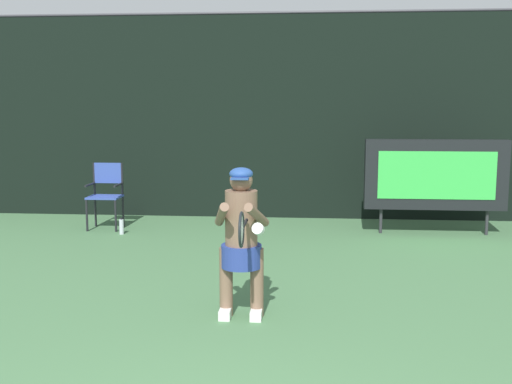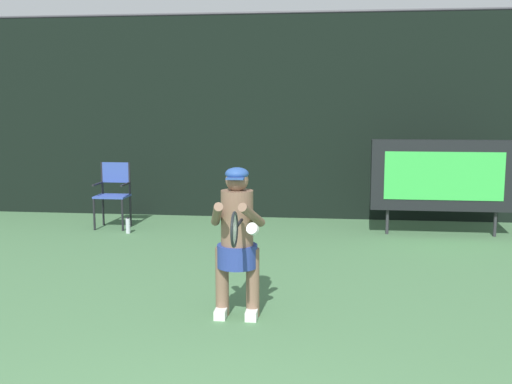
{
  "view_description": "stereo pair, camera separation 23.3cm",
  "coord_description": "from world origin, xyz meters",
  "px_view_note": "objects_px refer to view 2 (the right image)",
  "views": [
    {
      "loc": [
        0.54,
        -2.5,
        2.05
      ],
      "look_at": [
        -0.06,
        4.4,
        1.05
      ],
      "focal_mm": 42.89,
      "sensor_mm": 36.0,
      "label": 1
    },
    {
      "loc": [
        0.77,
        -2.47,
        2.05
      ],
      "look_at": [
        -0.06,
        4.4,
        1.05
      ],
      "focal_mm": 42.89,
      "sensor_mm": 36.0,
      "label": 2
    }
  ],
  "objects_px": {
    "water_bottle": "(128,226)",
    "tennis_player": "(237,237)",
    "umpire_chair": "(113,191)",
    "tennis_racket": "(235,229)",
    "scoreboard": "(443,176)"
  },
  "relations": [
    {
      "from": "water_bottle",
      "to": "tennis_racket",
      "type": "distance_m",
      "value": 4.9
    },
    {
      "from": "scoreboard",
      "to": "tennis_racket",
      "type": "relative_size",
      "value": 3.65
    },
    {
      "from": "scoreboard",
      "to": "umpire_chair",
      "type": "distance_m",
      "value": 5.33
    },
    {
      "from": "tennis_racket",
      "to": "umpire_chair",
      "type": "bearing_deg",
      "value": 136.16
    },
    {
      "from": "tennis_player",
      "to": "tennis_racket",
      "type": "distance_m",
      "value": 0.63
    },
    {
      "from": "umpire_chair",
      "to": "tennis_racket",
      "type": "xyz_separation_m",
      "value": [
        2.77,
        -4.64,
        0.37
      ]
    },
    {
      "from": "umpire_chair",
      "to": "tennis_racket",
      "type": "distance_m",
      "value": 5.42
    },
    {
      "from": "scoreboard",
      "to": "umpire_chair",
      "type": "relative_size",
      "value": 2.04
    },
    {
      "from": "umpire_chair",
      "to": "tennis_player",
      "type": "bearing_deg",
      "value": -56.3
    },
    {
      "from": "scoreboard",
      "to": "tennis_player",
      "type": "xyz_separation_m",
      "value": [
        -2.62,
        -4.05,
        -0.16
      ]
    },
    {
      "from": "tennis_racket",
      "to": "water_bottle",
      "type": "bearing_deg",
      "value": 134.93
    },
    {
      "from": "water_bottle",
      "to": "tennis_player",
      "type": "distance_m",
      "value": 4.33
    },
    {
      "from": "tennis_player",
      "to": "water_bottle",
      "type": "bearing_deg",
      "value": 122.71
    },
    {
      "from": "umpire_chair",
      "to": "tennis_racket",
      "type": "bearing_deg",
      "value": -59.18
    },
    {
      "from": "tennis_player",
      "to": "tennis_racket",
      "type": "xyz_separation_m",
      "value": [
        0.07,
        -0.59,
        0.2
      ]
    }
  ]
}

